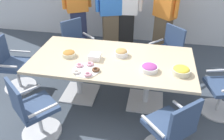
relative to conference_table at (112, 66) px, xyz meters
The scene contains 17 objects.
ground_plane 0.63m from the conference_table, ahead, with size 10.00×10.00×0.01m, color #3D4754.
conference_table is the anchor object (origin of this frame).
office_chair_0 1.31m from the conference_table, 133.29° to the left, with size 0.76×0.76×0.91m.
office_chair_1 1.72m from the conference_table, behind, with size 0.57×0.57×0.91m.
office_chair_2 1.29m from the conference_table, 131.36° to the right, with size 0.76×0.76×0.91m.
office_chair_3 1.31m from the conference_table, 47.06° to the right, with size 0.76×0.76×0.91m.
office_chair_5 1.29m from the conference_table, 48.43° to the left, with size 0.76×0.76×0.91m.
person_standing_0 1.96m from the conference_table, 123.36° to the left, with size 0.58×0.40×1.87m.
person_standing_1 1.65m from the conference_table, 102.24° to the left, with size 0.60×0.36×1.84m.
person_standing_2 1.71m from the conference_table, 90.54° to the left, with size 0.61×0.25×1.85m.
person_standing_3 1.79m from the conference_table, 64.99° to the left, with size 0.51×0.47×1.86m.
snack_bowl_chips_yellow 1.02m from the conference_table, 12.52° to the right, with size 0.24×0.24×0.11m.
snack_bowl_pretzels 0.68m from the conference_table, behind, with size 0.21×0.21×0.09m.
snack_bowl_cookies 0.24m from the conference_table, 45.35° to the left, with size 0.21×0.21×0.11m.
snack_bowl_candy_mix 0.63m from the conference_table, 21.61° to the right, with size 0.24×0.24×0.09m.
donut_platter 0.50m from the conference_table, 126.49° to the right, with size 0.38×0.38×0.04m.
napkin_pile 0.30m from the conference_table, 166.32° to the right, with size 0.16×0.16×0.08m, color white.
Camera 1 is at (0.56, -2.88, 2.43)m, focal length 36.45 mm.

